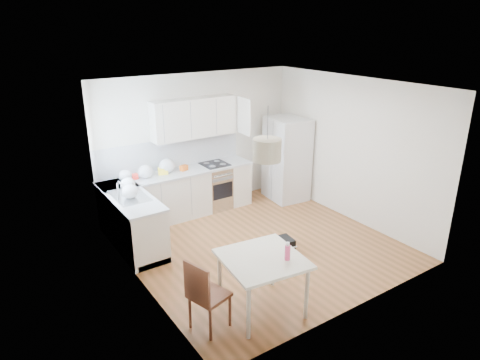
# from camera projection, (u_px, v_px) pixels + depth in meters

# --- Properties ---
(floor) EXTENTS (4.20, 4.20, 0.00)m
(floor) POSITION_uv_depth(u_px,v_px,m) (259.00, 244.00, 7.34)
(floor) COLOR brown
(floor) RESTS_ON ground
(ceiling) EXTENTS (4.20, 4.20, 0.00)m
(ceiling) POSITION_uv_depth(u_px,v_px,m) (262.00, 85.00, 6.40)
(ceiling) COLOR white
(ceiling) RESTS_ON wall_back
(wall_back) EXTENTS (4.20, 0.00, 4.20)m
(wall_back) POSITION_uv_depth(u_px,v_px,m) (198.00, 142.00, 8.51)
(wall_back) COLOR white
(wall_back) RESTS_ON floor
(wall_left) EXTENTS (0.00, 4.20, 4.20)m
(wall_left) POSITION_uv_depth(u_px,v_px,m) (135.00, 198.00, 5.78)
(wall_left) COLOR white
(wall_left) RESTS_ON floor
(wall_right) EXTENTS (0.00, 4.20, 4.20)m
(wall_right) POSITION_uv_depth(u_px,v_px,m) (351.00, 150.00, 7.97)
(wall_right) COLOR white
(wall_right) RESTS_ON floor
(window_glassblock) EXTENTS (0.02, 1.00, 1.00)m
(window_glassblock) POSITION_uv_depth(u_px,v_px,m) (106.00, 150.00, 6.54)
(window_glassblock) COLOR #BFE0F9
(window_glassblock) RESTS_ON wall_left
(cabinets_back) EXTENTS (3.00, 0.60, 0.88)m
(cabinets_back) POSITION_uv_depth(u_px,v_px,m) (180.00, 195.00, 8.28)
(cabinets_back) COLOR silver
(cabinets_back) RESTS_ON floor
(cabinets_left) EXTENTS (0.60, 1.80, 0.88)m
(cabinets_left) POSITION_uv_depth(u_px,v_px,m) (131.00, 221.00, 7.18)
(cabinets_left) COLOR silver
(cabinets_left) RESTS_ON floor
(counter_back) EXTENTS (3.02, 0.64, 0.04)m
(counter_back) POSITION_uv_depth(u_px,v_px,m) (178.00, 173.00, 8.12)
(counter_back) COLOR #B2B5B7
(counter_back) RESTS_ON cabinets_back
(counter_left) EXTENTS (0.64, 1.82, 0.04)m
(counter_left) POSITION_uv_depth(u_px,v_px,m) (129.00, 196.00, 7.02)
(counter_left) COLOR #B2B5B7
(counter_left) RESTS_ON cabinets_left
(backsplash_back) EXTENTS (3.00, 0.01, 0.58)m
(backsplash_back) POSITION_uv_depth(u_px,v_px,m) (171.00, 153.00, 8.24)
(backsplash_back) COLOR white
(backsplash_back) RESTS_ON wall_back
(backsplash_left) EXTENTS (0.01, 1.80, 0.58)m
(backsplash_left) POSITION_uv_depth(u_px,v_px,m) (109.00, 182.00, 6.76)
(backsplash_left) COLOR white
(backsplash_left) RESTS_ON wall_left
(upper_cabinets) EXTENTS (1.70, 0.32, 0.75)m
(upper_cabinets) POSITION_uv_depth(u_px,v_px,m) (194.00, 118.00, 8.12)
(upper_cabinets) COLOR silver
(upper_cabinets) RESTS_ON wall_back
(range_oven) EXTENTS (0.50, 0.61, 0.88)m
(range_oven) POSITION_uv_depth(u_px,v_px,m) (215.00, 187.00, 8.69)
(range_oven) COLOR #B7BABC
(range_oven) RESTS_ON floor
(sink) EXTENTS (0.50, 0.80, 0.16)m
(sink) POSITION_uv_depth(u_px,v_px,m) (130.00, 196.00, 6.98)
(sink) COLOR #B7BABC
(sink) RESTS_ON counter_left
(refrigerator) EXTENTS (0.92, 0.95, 1.74)m
(refrigerator) POSITION_uv_depth(u_px,v_px,m) (287.00, 159.00, 9.04)
(refrigerator) COLOR silver
(refrigerator) RESTS_ON floor
(dining_table) EXTENTS (1.10, 1.10, 0.78)m
(dining_table) POSITION_uv_depth(u_px,v_px,m) (262.00, 264.00, 5.46)
(dining_table) COLOR beige
(dining_table) RESTS_ON floor
(dining_chair) EXTENTS (0.51, 0.51, 0.98)m
(dining_chair) POSITION_uv_depth(u_px,v_px,m) (210.00, 294.00, 5.20)
(dining_chair) COLOR #4C2416
(dining_chair) RESTS_ON floor
(drink_bottle) EXTENTS (0.09, 0.09, 0.24)m
(drink_bottle) POSITION_uv_depth(u_px,v_px,m) (288.00, 251.00, 5.34)
(drink_bottle) COLOR #DA3C70
(drink_bottle) RESTS_ON dining_table
(gym_bag) EXTENTS (0.50, 0.36, 0.22)m
(gym_bag) POSITION_uv_depth(u_px,v_px,m) (279.00, 246.00, 7.08)
(gym_bag) COLOR black
(gym_bag) RESTS_ON floor
(pendant_lamp) EXTENTS (0.43, 0.43, 0.26)m
(pendant_lamp) POSITION_uv_depth(u_px,v_px,m) (267.00, 150.00, 5.01)
(pendant_lamp) COLOR #BFAE93
(pendant_lamp) RESTS_ON ceiling
(grocery_bag_a) EXTENTS (0.24, 0.20, 0.22)m
(grocery_bag_a) POSITION_uv_depth(u_px,v_px,m) (125.00, 176.00, 7.57)
(grocery_bag_a) COLOR silver
(grocery_bag_a) RESTS_ON counter_back
(grocery_bag_b) EXTENTS (0.27, 0.23, 0.25)m
(grocery_bag_b) POSITION_uv_depth(u_px,v_px,m) (145.00, 172.00, 7.74)
(grocery_bag_b) COLOR silver
(grocery_bag_b) RESTS_ON counter_back
(grocery_bag_c) EXTENTS (0.30, 0.26, 0.27)m
(grocery_bag_c) POSITION_uv_depth(u_px,v_px,m) (167.00, 166.00, 8.01)
(grocery_bag_c) COLOR silver
(grocery_bag_c) RESTS_ON counter_back
(grocery_bag_d) EXTENTS (0.25, 0.21, 0.23)m
(grocery_bag_d) POSITION_uv_depth(u_px,v_px,m) (128.00, 184.00, 7.17)
(grocery_bag_d) COLOR silver
(grocery_bag_d) RESTS_ON counter_back
(grocery_bag_e) EXTENTS (0.26, 0.22, 0.23)m
(grocery_bag_e) POSITION_uv_depth(u_px,v_px,m) (130.00, 191.00, 6.85)
(grocery_bag_e) COLOR silver
(grocery_bag_e) RESTS_ON counter_left
(snack_orange) EXTENTS (0.17, 0.13, 0.10)m
(snack_orange) POSITION_uv_depth(u_px,v_px,m) (184.00, 168.00, 8.16)
(snack_orange) COLOR #DC5813
(snack_orange) RESTS_ON counter_back
(snack_yellow) EXTENTS (0.20, 0.16, 0.12)m
(snack_yellow) POSITION_uv_depth(u_px,v_px,m) (163.00, 171.00, 7.95)
(snack_yellow) COLOR yellow
(snack_yellow) RESTS_ON counter_back
(snack_red) EXTENTS (0.15, 0.10, 0.10)m
(snack_red) POSITION_uv_depth(u_px,v_px,m) (134.00, 177.00, 7.70)
(snack_red) COLOR red
(snack_red) RESTS_ON counter_back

